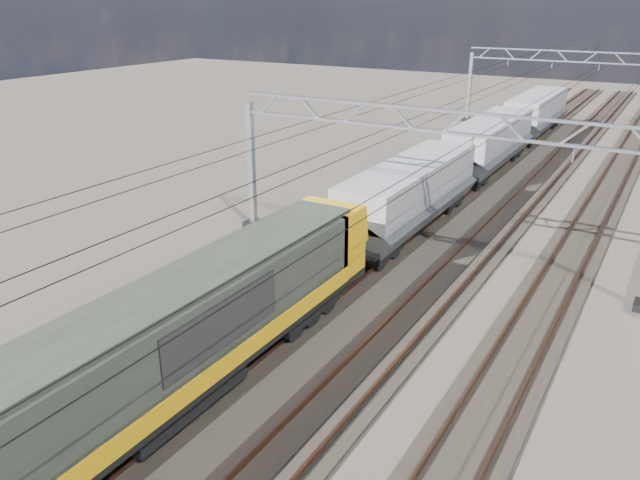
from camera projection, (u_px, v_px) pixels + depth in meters
The scene contains 12 objects.
ground at pixel (383, 294), 25.81m from camera, with size 160.00×160.00×0.00m, color black.
track_outer_west at pixel (264, 264), 28.62m from camera, with size 2.60×140.00×0.30m.
track_loco at pixel (340, 282), 26.73m from camera, with size 2.60×140.00×0.30m.
track_inner_east at pixel (428, 304), 24.84m from camera, with size 2.60×140.00×0.30m.
track_outer_east at pixel (531, 329), 22.95m from camera, with size 2.60×140.00×0.30m.
catenary_gantry_mid at pixel (424, 181), 27.61m from camera, with size 19.90×0.90×7.11m.
catenary_gantry_far at pixel (572, 87), 56.53m from camera, with size 19.90×0.90×7.11m.
overhead_wires at pixel (457, 125), 30.16m from camera, with size 12.03×140.00×0.53m.
locomotive at pixel (165, 345), 17.59m from camera, with size 2.76×21.10×3.62m.
hopper_wagon_lead at pixel (410, 192), 31.84m from camera, with size 3.38×13.00×3.25m.
hopper_wagon_mid at pixel (490, 141), 43.24m from camera, with size 3.38×13.00×3.25m.
hopper_wagon_third at pixel (536, 111), 54.65m from camera, with size 3.38×13.00×3.25m.
Camera 1 is at (9.55, -21.35, 11.45)m, focal length 35.00 mm.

